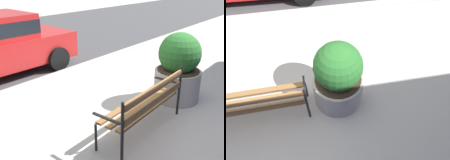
{
  "view_description": "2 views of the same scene",
  "coord_description": "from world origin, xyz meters",
  "views": [
    {
      "loc": [
        -3.5,
        -2.1,
        2.43
      ],
      "look_at": [
        -0.29,
        0.53,
        0.75
      ],
      "focal_mm": 41.68,
      "sensor_mm": 36.0,
      "label": 1
    },
    {
      "loc": [
        0.83,
        -2.1,
        3.56
      ],
      "look_at": [
        1.2,
        0.01,
        0.6
      ],
      "focal_mm": 32.48,
      "sensor_mm": 36.0,
      "label": 2
    }
  ],
  "objects": [
    {
      "name": "ground_plane",
      "position": [
        0.0,
        0.0,
        0.0
      ],
      "size": [
        80.0,
        80.0,
        0.0
      ],
      "primitive_type": "plane",
      "color": "#ADA8A0"
    },
    {
      "name": "curb_stone",
      "position": [
        0.0,
        2.9,
        0.06
      ],
      "size": [
        60.0,
        0.2,
        0.12
      ],
      "primitive_type": "cube",
      "color": "#B2AFA8",
      "rests_on": "ground"
    },
    {
      "name": "park_bench",
      "position": [
        -0.29,
        -0.18,
        0.54
      ],
      "size": [
        1.81,
        0.57,
        0.95
      ],
      "color": "brown",
      "rests_on": "ground"
    },
    {
      "name": "concrete_planter",
      "position": [
        1.2,
        0.01,
        0.66
      ],
      "size": [
        0.93,
        0.93,
        1.41
      ],
      "color": "#A8A399",
      "rests_on": "ground"
    }
  ]
}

